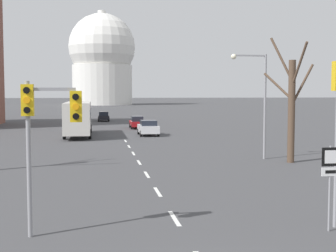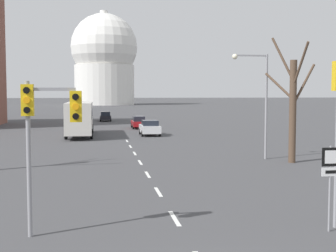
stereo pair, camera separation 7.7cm
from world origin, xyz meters
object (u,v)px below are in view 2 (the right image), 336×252
Objects in this scene: traffic_signal_near_left at (45,119)px; sedan_near_right at (105,116)px; city_bus at (80,116)px; sedan_near_left at (139,122)px; sedan_mid_centre at (150,128)px; street_lamp_right at (259,93)px; route_sign_post at (330,173)px.

traffic_signal_near_left is 1.06× the size of sedan_near_right.
traffic_signal_near_left reaches higher than city_bus.
sedan_mid_centre reaches higher than sedan_near_left.
city_bus is (-12.46, 18.77, -2.38)m from street_lamp_right.
city_bus is (-3.03, -25.36, 1.28)m from sedan_near_right.
traffic_signal_near_left reaches higher than sedan_mid_centre.
route_sign_post is 0.26× the size of city_bus.
street_lamp_right is at bearing -78.89° from sedan_near_left.
traffic_signal_near_left is 34.60m from sedan_mid_centre.
route_sign_post is (8.93, -0.87, -1.74)m from traffic_signal_near_left.
sedan_mid_centre is at bearing -88.20° from sedan_near_left.
city_bus is at bearing 90.36° from traffic_signal_near_left.
street_lamp_right is 1.54× the size of sedan_near_left.
sedan_near_left is at bearing -76.23° from sedan_near_right.
sedan_near_right is 0.42× the size of city_bus.
route_sign_post is at bearing -75.31° from city_bus.
sedan_near_left is 1.00× the size of sedan_near_right.
street_lamp_right is (3.32, 16.11, 2.53)m from route_sign_post.
city_bus reaches higher than route_sign_post.
sedan_mid_centre is (6.99, 33.77, -2.83)m from traffic_signal_near_left.
route_sign_post is at bearing -87.10° from sedan_near_left.
route_sign_post is 36.05m from city_bus.
sedan_near_right is at bearing 99.25° from sedan_mid_centre.
sedan_near_right is at bearing 83.18° from city_bus.
street_lamp_right is (12.25, 15.23, 0.79)m from traffic_signal_near_left.
traffic_signal_near_left is at bearing 174.42° from route_sign_post.
route_sign_post is at bearing -84.21° from sedan_near_right.
sedan_mid_centre is (4.16, -25.59, 0.04)m from sedan_near_right.
sedan_mid_centre is at bearing 105.86° from street_lamp_right.
sedan_near_left reaches higher than sedan_near_right.
street_lamp_right is at bearing -77.93° from sedan_near_right.
route_sign_post is 0.61× the size of sedan_near_right.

